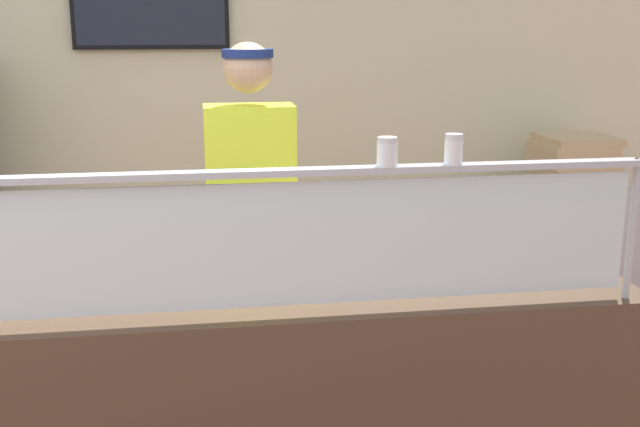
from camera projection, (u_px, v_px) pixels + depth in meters
name	position (u px, v px, depth m)	size (l,w,h in m)	color
shop_rear_unit	(249.00, 101.00, 4.88)	(6.69, 0.13, 2.70)	beige
serving_counter	(301.00, 406.00, 2.86)	(2.29, 0.76, 0.95)	#4C3828
sneeze_guard	(314.00, 224.00, 2.37)	(2.11, 0.06, 0.47)	#B2B5BC
pizza_tray	(266.00, 276.00, 2.77)	(0.42, 0.42, 0.04)	#9EA0A8
pizza_server	(264.00, 272.00, 2.74)	(0.07, 0.28, 0.01)	#ADAFB7
parmesan_shaker	(387.00, 153.00, 2.36)	(0.06, 0.06, 0.09)	white
pepper_flake_shaker	(454.00, 151.00, 2.39)	(0.06, 0.06, 0.09)	white
worker_figure	(252.00, 219.00, 3.40)	(0.41, 0.50, 1.76)	#23232D
prep_shelf	(567.00, 253.00, 4.93)	(0.70, 0.55, 0.85)	#B7BABF
pizza_box_stack	(574.00, 161.00, 4.79)	(0.45, 0.44, 0.31)	tan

